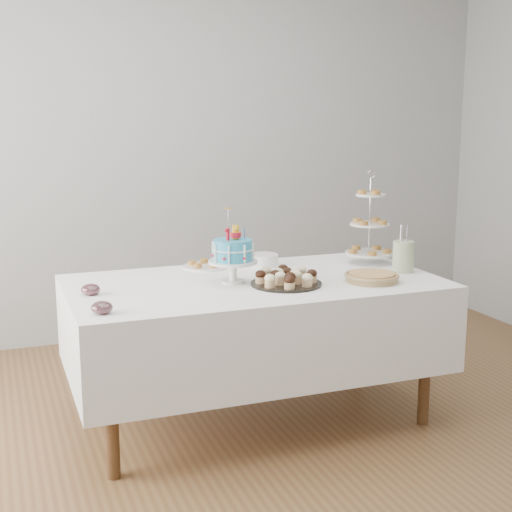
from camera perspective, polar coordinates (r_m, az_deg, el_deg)
name	(u,v)px	position (r m, az deg, el deg)	size (l,w,h in m)	color
floor	(275,442)	(3.71, 1.56, -14.67)	(5.00, 5.00, 0.00)	brown
walls	(277,173)	(3.34, 1.68, 6.63)	(5.04, 4.04, 2.70)	#A2A4A7
table	(254,323)	(3.77, -0.13, -5.35)	(1.92, 1.02, 0.77)	white
birthday_cake	(233,263)	(3.64, -1.85, -0.56)	(0.25, 0.25, 0.39)	white
cupcake_tray	(286,277)	(3.61, 2.43, -1.70)	(0.36, 0.36, 0.08)	black
pie	(372,277)	(3.73, 9.24, -1.64)	(0.28, 0.28, 0.04)	tan
tiered_stand	(370,225)	(4.16, 9.09, 2.48)	(0.28, 0.28, 0.54)	silver
plate_stack	(263,260)	(4.07, 0.59, -0.31)	(0.17, 0.17, 0.07)	white
pastry_plate	(205,265)	(4.03, -4.12, -0.71)	(0.25, 0.25, 0.04)	white
jam_bowl_a	(102,308)	(3.17, -12.23, -4.07)	(0.10, 0.10, 0.06)	silver
jam_bowl_b	(91,290)	(3.50, -13.09, -2.64)	(0.09, 0.09, 0.05)	silver
utensil_pitcher	(403,255)	(3.98, 11.71, 0.06)	(0.12, 0.12, 0.26)	beige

